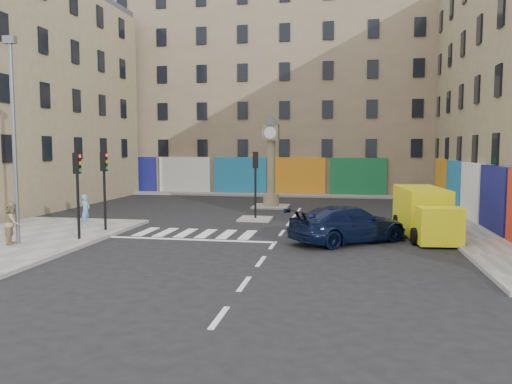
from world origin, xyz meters
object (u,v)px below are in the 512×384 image
(lamp_post, at_px, (14,129))
(navy_sedan, at_px, (349,224))
(clock_pillar, at_px, (271,155))
(traffic_light_island, at_px, (255,174))
(yellow_van, at_px, (424,212))
(pedestrian_tan, at_px, (13,223))
(pedestrian_blue, at_px, (86,210))
(traffic_light_left_far, at_px, (104,178))
(traffic_light_left_near, at_px, (77,182))

(lamp_post, height_order, navy_sedan, lamp_post)
(clock_pillar, bearing_deg, navy_sedan, -66.55)
(traffic_light_island, relative_size, yellow_van, 0.60)
(pedestrian_tan, bearing_deg, clock_pillar, -50.01)
(clock_pillar, xyz_separation_m, yellow_van, (8.53, -9.47, -2.47))
(pedestrian_blue, bearing_deg, traffic_light_left_far, -125.93)
(traffic_light_left_far, height_order, yellow_van, traffic_light_left_far)
(navy_sedan, relative_size, pedestrian_blue, 3.49)
(traffic_light_island, bearing_deg, lamp_post, -131.71)
(pedestrian_tan, bearing_deg, traffic_light_island, -63.32)
(traffic_light_left_far, relative_size, clock_pillar, 0.61)
(lamp_post, distance_m, clock_pillar, 17.31)
(clock_pillar, relative_size, pedestrian_blue, 3.92)
(lamp_post, relative_size, pedestrian_tan, 4.85)
(traffic_light_left_near, relative_size, lamp_post, 0.45)
(traffic_light_left_near, xyz_separation_m, clock_pillar, (6.30, 13.80, 0.93))
(navy_sedan, height_order, yellow_van, yellow_van)
(traffic_light_left_far, xyz_separation_m, yellow_van, (14.83, 1.92, -1.54))
(lamp_post, relative_size, navy_sedan, 1.53)
(lamp_post, xyz_separation_m, pedestrian_tan, (-0.15, -0.09, -3.79))
(clock_pillar, relative_size, pedestrian_tan, 3.57)
(yellow_van, height_order, pedestrian_tan, yellow_van)
(traffic_light_left_far, distance_m, pedestrian_tan, 4.68)
(navy_sedan, xyz_separation_m, yellow_van, (3.43, 2.29, 0.29))
(traffic_light_left_near, bearing_deg, navy_sedan, 10.14)
(pedestrian_blue, height_order, pedestrian_tan, pedestrian_tan)
(yellow_van, relative_size, pedestrian_tan, 3.58)
(traffic_light_island, bearing_deg, navy_sedan, -48.48)
(traffic_light_island, relative_size, pedestrian_tan, 2.16)
(clock_pillar, distance_m, pedestrian_blue, 13.27)
(navy_sedan, xyz_separation_m, pedestrian_tan, (-13.45, -3.53, 0.22))
(pedestrian_blue, bearing_deg, yellow_van, -89.44)
(traffic_light_left_near, xyz_separation_m, yellow_van, (14.83, 4.32, -1.54))
(traffic_light_left_near, relative_size, clock_pillar, 0.61)
(traffic_light_island, xyz_separation_m, pedestrian_blue, (-7.89, -4.35, -1.66))
(lamp_post, distance_m, navy_sedan, 14.31)
(traffic_light_left_near, bearing_deg, traffic_light_island, 51.07)
(clock_pillar, distance_m, yellow_van, 12.98)
(traffic_light_left_near, distance_m, clock_pillar, 15.19)
(traffic_light_left_near, height_order, navy_sedan, traffic_light_left_near)
(traffic_light_left_far, relative_size, navy_sedan, 0.68)
(yellow_van, height_order, pedestrian_blue, yellow_van)
(pedestrian_tan, bearing_deg, pedestrian_blue, -26.72)
(traffic_light_left_near, relative_size, traffic_light_island, 1.00)
(yellow_van, bearing_deg, clock_pillar, 126.98)
(lamp_post, height_order, clock_pillar, lamp_post)
(traffic_light_island, distance_m, lamp_post, 12.52)
(traffic_light_left_near, distance_m, pedestrian_tan, 3.00)
(clock_pillar, bearing_deg, pedestrian_tan, -118.65)
(lamp_post, xyz_separation_m, navy_sedan, (13.30, 3.44, -4.00))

